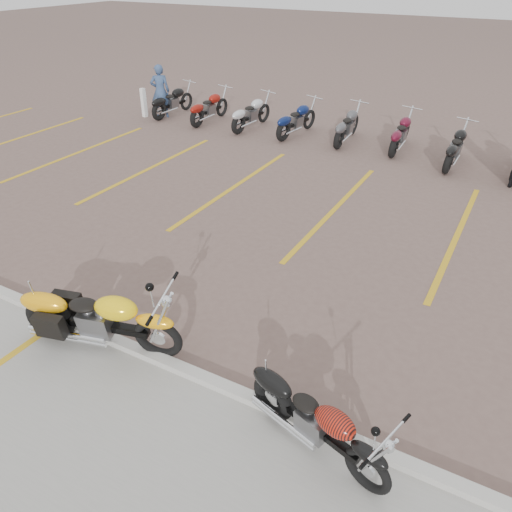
# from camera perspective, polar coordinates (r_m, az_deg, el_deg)

# --- Properties ---
(ground) EXTENTS (100.00, 100.00, 0.00)m
(ground) POSITION_cam_1_polar(r_m,az_deg,el_deg) (8.53, -0.83, -4.79)
(ground) COLOR brown
(ground) RESTS_ON ground
(curb) EXTENTS (60.00, 0.18, 0.12)m
(curb) POSITION_cam_1_polar(r_m,az_deg,el_deg) (7.22, -8.93, -12.47)
(curb) COLOR #ADAAA3
(curb) RESTS_ON ground
(parking_stripes) EXTENTS (38.00, 5.50, 0.01)m
(parking_stripes) POSITION_cam_1_polar(r_m,az_deg,el_deg) (11.69, 9.00, 5.34)
(parking_stripes) COLOR gold
(parking_stripes) RESTS_ON ground
(yellow_cruiser) EXTENTS (2.43, 0.78, 1.02)m
(yellow_cruiser) POSITION_cam_1_polar(r_m,az_deg,el_deg) (7.59, -17.51, -6.86)
(yellow_cruiser) COLOR black
(yellow_cruiser) RESTS_ON ground
(flame_cruiser) EXTENTS (1.96, 0.72, 0.83)m
(flame_cruiser) POSITION_cam_1_polar(r_m,az_deg,el_deg) (6.06, 6.75, -18.23)
(flame_cruiser) COLOR black
(flame_cruiser) RESTS_ON ground
(person_a) EXTENTS (0.79, 0.75, 1.82)m
(person_a) POSITION_cam_1_polar(r_m,az_deg,el_deg) (18.92, -10.89, 18.02)
(person_a) COLOR navy
(person_a) RESTS_ON ground
(bollard) EXTENTS (0.17, 0.17, 1.00)m
(bollard) POSITION_cam_1_polar(r_m,az_deg,el_deg) (19.17, -12.70, 16.73)
(bollard) COLOR silver
(bollard) RESTS_ON ground
(bg_bike_row) EXTENTS (18.86, 2.02, 1.10)m
(bg_bike_row) POSITION_cam_1_polar(r_m,az_deg,el_deg) (15.39, 18.87, 12.60)
(bg_bike_row) COLOR black
(bg_bike_row) RESTS_ON ground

